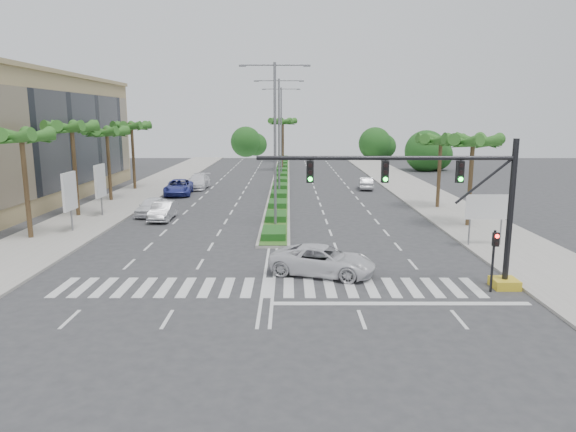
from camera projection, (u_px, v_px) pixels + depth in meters
The scene contains 28 objects.
ground at pixel (268, 288), 24.98m from camera, with size 160.00×160.00×0.00m, color #333335.
footpath_right at pixel (452, 212), 44.58m from camera, with size 6.00×120.00×0.15m, color gray.
footpath_left at pixel (103, 212), 44.61m from camera, with size 6.00×120.00×0.15m, color gray.
median at pixel (281, 178), 69.13m from camera, with size 2.20×75.00×0.20m, color gray.
median_grass at pixel (281, 177), 69.11m from camera, with size 1.80×75.00×0.04m, color #29511B.
building at pixel (9, 140), 49.39m from camera, with size 12.00×36.00×12.00m, color tan.
signal_gantry at pixel (463, 218), 24.31m from camera, with size 12.60×1.20×7.20m.
pedestrian_signal at pixel (494, 251), 23.91m from camera, with size 0.28×0.36×3.00m.
direction_sign at pixel (487, 209), 32.34m from camera, with size 2.70×0.11×3.40m.
billboard_near at pixel (70, 192), 36.21m from camera, with size 0.18×2.10×4.35m.
billboard_far at pixel (100, 181), 42.10m from camera, with size 0.18×2.10×4.35m.
palm_left_near at pixel (22, 140), 33.54m from camera, with size 4.57×4.68×7.55m.
palm_left_mid at pixel (72, 131), 41.32m from camera, with size 4.57×4.68×7.95m.
palm_left_far at pixel (107, 135), 49.28m from camera, with size 4.57×4.68×7.35m.
palm_left_end at pixel (132, 129), 57.06m from camera, with size 4.57×4.68×7.75m.
palm_right_near at pixel (473, 144), 37.52m from camera, with size 4.57×4.68×7.05m.
palm_right_far at pixel (441, 143), 45.43m from camera, with size 4.57×4.68×6.75m.
palm_median_a at pixel (282, 124), 77.61m from camera, with size 4.57×4.68×8.05m.
palm_median_b at pixel (283, 122), 92.33m from camera, with size 4.57×4.68×8.05m.
streetlight_near at pixel (275, 136), 37.42m from camera, with size 5.10×0.25×12.00m.
streetlight_mid at pixel (279, 130), 53.13m from camera, with size 5.10×0.25×12.00m.
streetlight_far at pixel (281, 127), 68.84m from camera, with size 5.10×0.25×12.00m.
car_parked_a at pixel (152, 206), 43.12m from camera, with size 1.80×4.47×1.52m, color white.
car_parked_b at pixel (163, 211), 41.29m from camera, with size 1.55×4.46×1.47m, color #B4B4B9.
car_parked_c at pixel (179, 187), 54.50m from camera, with size 2.70×5.85×1.63m, color #313996.
car_parked_d at pixel (198, 182), 59.25m from camera, with size 2.26×5.55×1.61m, color white.
car_crossing at pixel (323, 260), 26.92m from camera, with size 2.54×5.51×1.53m, color silver.
car_right at pixel (366, 183), 58.71m from camera, with size 1.49×4.29×1.41m, color silver.
Camera 1 is at (0.99, -23.85, 8.18)m, focal length 32.00 mm.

